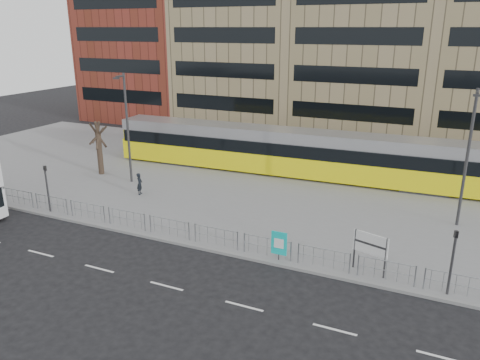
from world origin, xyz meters
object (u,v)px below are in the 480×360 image
at_px(station_sign, 370,246).
at_px(lamp_post_east, 468,154).
at_px(ad_panel, 279,244).
at_px(pedestrian, 140,184).
at_px(lamp_post_west, 127,124).
at_px(traffic_light_west, 47,183).
at_px(tram, 295,152).
at_px(traffic_light_east, 453,254).
at_px(bare_tree, 96,119).

bearing_deg(station_sign, lamp_post_east, 81.23).
bearing_deg(lamp_post_east, ad_panel, -133.65).
xyz_separation_m(pedestrian, lamp_post_west, (-2.36, 2.06, 3.73)).
relative_size(traffic_light_west, lamp_post_west, 0.37).
xyz_separation_m(station_sign, traffic_light_west, (-20.30, -0.50, 0.55)).
bearing_deg(pedestrian, lamp_post_west, 29.37).
xyz_separation_m(tram, ad_panel, (3.98, -14.46, -0.92)).
height_order(station_sign, pedestrian, station_sign).
bearing_deg(station_sign, lamp_post_west, 177.55).
relative_size(ad_panel, pedestrian, 1.00).
xyz_separation_m(traffic_light_east, lamp_post_west, (-22.90, 7.22, 2.54)).
xyz_separation_m(tram, lamp_post_east, (12.28, -5.75, 2.65)).
bearing_deg(ad_panel, lamp_post_west, 153.96).
bearing_deg(traffic_light_east, tram, 105.20).
xyz_separation_m(pedestrian, traffic_light_east, (20.54, -5.16, 1.19)).
relative_size(station_sign, traffic_light_east, 0.66).
distance_m(tram, station_sign, 16.22).
relative_size(pedestrian, traffic_light_west, 0.51).
height_order(traffic_light_west, bare_tree, bare_tree).
xyz_separation_m(pedestrian, bare_tree, (-5.86, 2.75, 3.76)).
bearing_deg(lamp_post_east, pedestrian, -170.61).
xyz_separation_m(ad_panel, bare_tree, (-18.37, 8.02, 3.62)).
distance_m(tram, lamp_post_east, 13.82).
height_order(ad_panel, bare_tree, bare_tree).
height_order(station_sign, bare_tree, bare_tree).
bearing_deg(traffic_light_west, bare_tree, 122.21).
bearing_deg(lamp_post_east, bare_tree, -178.53).
distance_m(tram, pedestrian, 12.59).
relative_size(traffic_light_west, lamp_post_east, 0.38).
bearing_deg(tram, station_sign, -61.35).
relative_size(pedestrian, lamp_post_west, 0.19).
distance_m(station_sign, ad_panel, 4.50).
bearing_deg(bare_tree, pedestrian, -25.17).
bearing_deg(traffic_light_east, pedestrian, 141.18).
height_order(tram, ad_panel, tram).
bearing_deg(pedestrian, tram, -62.37).
bearing_deg(lamp_post_east, traffic_light_west, -160.41).
distance_m(ad_panel, pedestrian, 13.57).
xyz_separation_m(ad_panel, traffic_light_west, (-15.87, 0.10, 1.06)).
bearing_deg(pedestrian, ad_panel, -132.35).
xyz_separation_m(station_sign, bare_tree, (-22.80, 7.42, 3.12)).
relative_size(station_sign, pedestrian, 1.31).
distance_m(traffic_light_west, traffic_light_east, 23.90).
bearing_deg(pedestrian, bare_tree, 45.31).
bearing_deg(traffic_light_west, traffic_light_east, 14.71).
xyz_separation_m(traffic_light_west, lamp_post_west, (1.00, 7.22, 2.54)).
bearing_deg(traffic_light_east, station_sign, 147.44).
distance_m(ad_panel, traffic_light_east, 8.10).
relative_size(traffic_light_east, bare_tree, 0.49).
relative_size(tram, lamp_post_east, 3.78).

